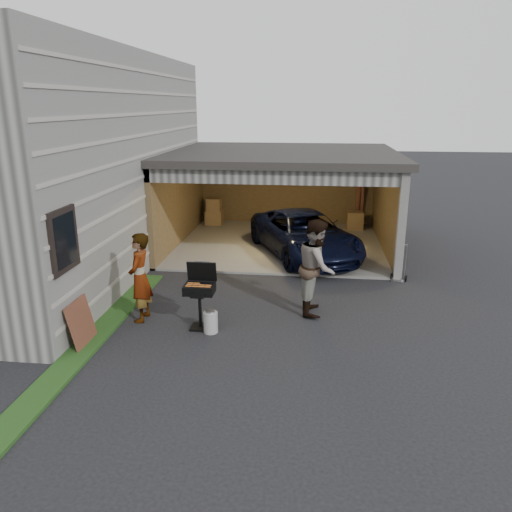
# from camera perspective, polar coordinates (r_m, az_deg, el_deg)

# --- Properties ---
(ground) EXTENTS (80.00, 80.00, 0.00)m
(ground) POSITION_cam_1_polar(r_m,az_deg,el_deg) (9.75, -4.45, -8.81)
(ground) COLOR black
(ground) RESTS_ON ground
(house) EXTENTS (7.00, 11.00, 5.50)m
(house) POSITION_cam_1_polar(r_m,az_deg,el_deg) (14.88, -25.16, 9.70)
(house) COLOR #474744
(house) RESTS_ON ground
(groundcover_strip) EXTENTS (0.50, 8.00, 0.06)m
(groundcover_strip) POSITION_cam_1_polar(r_m,az_deg,el_deg) (9.57, -19.21, -10.09)
(groundcover_strip) COLOR #193814
(groundcover_strip) RESTS_ON ground
(garage) EXTENTS (6.80, 6.30, 2.90)m
(garage) POSITION_cam_1_polar(r_m,az_deg,el_deg) (15.60, 3.00, 8.26)
(garage) COLOR #605E59
(garage) RESTS_ON ground
(minivan) EXTENTS (3.71, 4.95, 1.25)m
(minivan) POSITION_cam_1_polar(r_m,az_deg,el_deg) (14.26, 5.56, 2.26)
(minivan) COLOR black
(minivan) RESTS_ON ground
(woman) EXTENTS (0.45, 0.67, 1.82)m
(woman) POSITION_cam_1_polar(r_m,az_deg,el_deg) (10.24, -13.13, -2.41)
(woman) COLOR silver
(woman) RESTS_ON ground
(man) EXTENTS (0.77, 0.99, 2.01)m
(man) POSITION_cam_1_polar(r_m,az_deg,el_deg) (10.40, 6.96, -1.23)
(man) COLOR #412719
(man) RESTS_ON ground
(bbq_grill) EXTENTS (0.58, 0.51, 1.29)m
(bbq_grill) POSITION_cam_1_polar(r_m,az_deg,el_deg) (9.73, -6.44, -4.00)
(bbq_grill) COLOR black
(bbq_grill) RESTS_ON ground
(propane_tank) EXTENTS (0.35, 0.35, 0.42)m
(propane_tank) POSITION_cam_1_polar(r_m,az_deg,el_deg) (9.72, -5.20, -7.55)
(propane_tank) COLOR #B1B1AD
(propane_tank) RESTS_ON ground
(plywood_panel) EXTENTS (0.22, 0.78, 0.86)m
(plywood_panel) POSITION_cam_1_polar(r_m,az_deg,el_deg) (9.63, -19.32, -7.30)
(plywood_panel) COLOR #542D1D
(plywood_panel) RESTS_ON ground
(hand_truck) EXTENTS (0.42, 0.38, 0.96)m
(hand_truck) POSITION_cam_1_polar(r_m,az_deg,el_deg) (12.90, 15.99, -1.98)
(hand_truck) COLOR slate
(hand_truck) RESTS_ON ground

